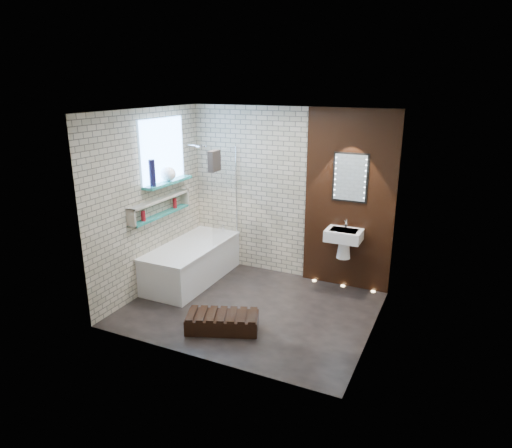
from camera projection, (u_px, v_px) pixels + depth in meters
The scene contains 15 objects.
ground at pixel (251, 308), 6.16m from camera, with size 3.20×3.20×0.00m, color black.
room_shell at pixel (251, 216), 5.78m from camera, with size 3.24×3.20×2.60m.
walnut_panel at pixel (349, 201), 6.49m from camera, with size 1.30×0.06×2.60m, color black.
clerestory_window at pixel (163, 157), 6.53m from camera, with size 0.18×1.00×0.94m.
display_niche at pixel (160, 207), 6.55m from camera, with size 0.14×1.30×0.26m.
bathtub at pixel (192, 262), 6.96m from camera, with size 0.79×1.74×0.70m.
bath_screen at pixel (225, 195), 6.90m from camera, with size 0.01×0.78×1.40m, color white.
towel at pixel (214, 161), 6.48m from camera, with size 0.09×0.23×0.30m, color black.
shower_head at pixel (201, 146), 6.91m from camera, with size 0.18×0.18×0.02m, color silver.
washbasin at pixel (344, 239), 6.47m from camera, with size 0.50×0.36×0.58m.
led_mirror at pixel (350, 178), 6.35m from camera, with size 0.50×0.02×0.70m.
walnut_step at pixel (222, 323), 5.59m from camera, with size 0.88×0.39×0.20m, color black.
niche_bottles at pixel (160, 209), 6.55m from camera, with size 0.06×0.81×0.15m.
sill_vases at pixel (165, 174), 6.50m from camera, with size 0.21×0.52×0.37m.
floor_uplights at pixel (343, 286), 6.81m from camera, with size 0.96×0.06×0.01m.
Camera 1 is at (2.41, -4.99, 2.93)m, focal length 31.88 mm.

